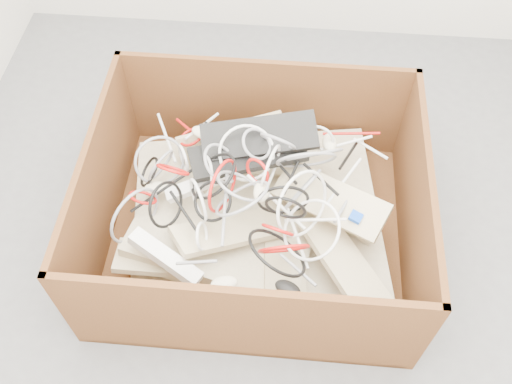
# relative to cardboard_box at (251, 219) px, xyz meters

# --- Properties ---
(ground) EXTENTS (3.00, 3.00, 0.00)m
(ground) POSITION_rel_cardboard_box_xyz_m (0.09, -0.09, -0.13)
(ground) COLOR #535356
(ground) RESTS_ON ground
(room_shell) EXTENTS (3.04, 3.04, 2.50)m
(room_shell) POSITION_rel_cardboard_box_xyz_m (0.09, -0.09, 1.12)
(room_shell) COLOR silver
(room_shell) RESTS_ON ground
(cardboard_box) EXTENTS (1.26, 1.05, 0.55)m
(cardboard_box) POSITION_rel_cardboard_box_xyz_m (0.00, 0.00, 0.00)
(cardboard_box) COLOR #402410
(cardboard_box) RESTS_ON ground
(keyboard_pile) EXTENTS (1.05, 0.84, 0.38)m
(keyboard_pile) POSITION_rel_cardboard_box_xyz_m (0.06, 0.01, 0.14)
(keyboard_pile) COLOR #C3AD89
(keyboard_pile) RESTS_ON cardboard_box
(mice_scatter) EXTENTS (0.75, 0.74, 0.16)m
(mice_scatter) POSITION_rel_cardboard_box_xyz_m (-0.02, -0.06, 0.21)
(mice_scatter) COLOR beige
(mice_scatter) RESTS_ON keyboard_pile
(power_strip_left) EXTENTS (0.27, 0.15, 0.11)m
(power_strip_left) POSITION_rel_cardboard_box_xyz_m (-0.20, -0.00, 0.23)
(power_strip_left) COLOR white
(power_strip_left) RESTS_ON keyboard_pile
(power_strip_right) EXTENTS (0.29, 0.19, 0.10)m
(power_strip_right) POSITION_rel_cardboard_box_xyz_m (-0.28, -0.31, 0.19)
(power_strip_right) COLOR white
(power_strip_right) RESTS_ON keyboard_pile
(vga_plug) EXTENTS (0.06, 0.06, 0.03)m
(vga_plug) POSITION_rel_cardboard_box_xyz_m (0.40, -0.10, 0.22)
(vga_plug) COLOR blue
(vga_plug) RESTS_ON keyboard_pile
(cable_tangle) EXTENTS (1.05, 0.84, 0.45)m
(cable_tangle) POSITION_rel_cardboard_box_xyz_m (-0.02, -0.04, 0.28)
(cable_tangle) COLOR silver
(cable_tangle) RESTS_ON keyboard_pile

